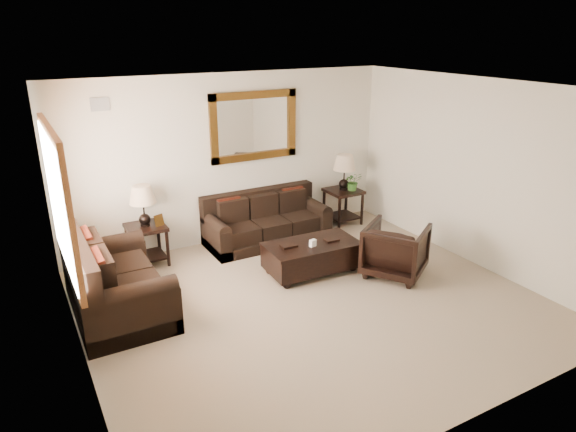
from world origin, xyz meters
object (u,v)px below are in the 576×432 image
sofa (266,224)px  armchair (396,248)px  end_table_left (144,214)px  end_table_right (344,179)px  coffee_table (312,254)px  loveseat (112,285)px

sofa → armchair: (1.05, -2.00, 0.12)m
end_table_left → end_table_right: 3.52m
sofa → end_table_right: 1.68m
end_table_left → coffee_table: bearing=-36.0°
end_table_right → coffee_table: bearing=-137.1°
end_table_right → loveseat: bearing=-164.4°
coffee_table → armchair: size_ratio=1.65×
armchair → sofa: bearing=-5.5°
sofa → loveseat: size_ratio=1.12×
end_table_left → end_table_right: bearing=-0.1°
end_table_right → coffee_table: (-1.54, -1.43, -0.54)m
sofa → end_table_right: (1.59, 0.07, 0.53)m
sofa → loveseat: 2.90m
sofa → coffee_table: (0.05, -1.36, -0.02)m
end_table_right → coffee_table: size_ratio=0.93×
end_table_right → coffee_table: 2.17m
loveseat → armchair: size_ratio=2.16×
loveseat → armchair: loveseat is taller
loveseat → sofa: bearing=-67.3°
sofa → loveseat: bearing=-157.3°
end_table_right → armchair: bearing=-104.7°
sofa → coffee_table: size_ratio=1.47×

